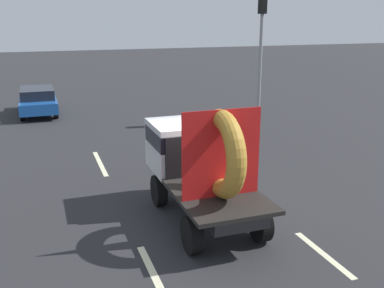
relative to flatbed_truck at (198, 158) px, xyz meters
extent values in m
plane|color=#28282B|center=(0.25, 0.09, -1.55)|extent=(120.00, 120.00, 0.00)
cylinder|color=black|center=(-0.85, 0.84, -1.12)|extent=(0.28, 0.87, 0.87)
cylinder|color=black|center=(0.85, 0.84, -1.12)|extent=(0.28, 0.87, 0.87)
cylinder|color=black|center=(-0.85, -1.94, -1.12)|extent=(0.28, 0.87, 0.87)
cylinder|color=black|center=(0.85, -1.94, -1.12)|extent=(0.28, 0.87, 0.87)
cube|color=black|center=(0.00, -0.53, -0.69)|extent=(1.30, 4.47, 0.25)
cube|color=silver|center=(0.00, 0.84, 0.11)|extent=(2.00, 1.72, 1.35)
cube|color=black|center=(0.00, 0.79, 0.41)|extent=(2.02, 1.63, 0.44)
cube|color=black|center=(0.00, -1.39, -0.52)|extent=(2.00, 2.75, 0.10)
cube|color=black|center=(0.00, -0.06, 0.08)|extent=(1.80, 0.08, 1.10)
torus|color=#B7842D|center=(0.00, -1.54, 0.56)|extent=(0.44, 2.06, 2.06)
cube|color=red|center=(0.00, -1.54, 0.56)|extent=(1.90, 0.03, 2.06)
cylinder|color=black|center=(-4.61, 15.98, -1.22)|extent=(0.23, 0.66, 0.66)
cylinder|color=black|center=(-2.99, 15.98, -1.22)|extent=(0.23, 0.66, 0.66)
cylinder|color=black|center=(-4.61, 13.19, -1.22)|extent=(0.23, 0.66, 0.66)
cylinder|color=black|center=(-2.99, 13.19, -1.22)|extent=(0.23, 0.66, 0.66)
cube|color=#194C99|center=(-3.80, 14.59, -0.94)|extent=(1.87, 4.36, 0.57)
cube|color=black|center=(-3.80, 14.48, -0.39)|extent=(1.68, 2.44, 0.52)
cylinder|color=gray|center=(6.45, 8.87, 1.05)|extent=(0.16, 0.16, 5.21)
cube|color=black|center=(6.45, 8.87, 4.10)|extent=(0.30, 0.36, 0.90)
cube|color=beige|center=(-1.90, -2.50, -1.55)|extent=(0.16, 2.34, 0.01)
cube|color=beige|center=(-1.90, 5.07, -1.55)|extent=(0.16, 2.88, 0.01)
cube|color=beige|center=(1.90, -3.01, -1.55)|extent=(0.16, 2.12, 0.01)
cube|color=beige|center=(1.90, 5.02, -1.55)|extent=(0.16, 2.28, 0.01)
camera|label=1|loc=(-3.83, -10.37, 3.59)|focal=41.56mm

